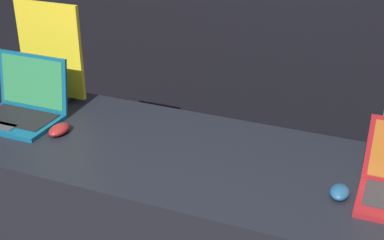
{
  "coord_description": "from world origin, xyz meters",
  "views": [
    {
      "loc": [
        0.69,
        -1.31,
        1.97
      ],
      "look_at": [
        -0.0,
        0.37,
        1.08
      ],
      "focal_mm": 50.0,
      "sensor_mm": 36.0,
      "label": 1
    }
  ],
  "objects_px": {
    "mouse_back": "(340,192)",
    "promo_stand_front": "(51,54)",
    "laptop_front": "(23,105)",
    "mouse_front": "(59,130)"
  },
  "relations": [
    {
      "from": "mouse_front",
      "to": "laptop_front",
      "type": "bearing_deg",
      "value": 164.39
    },
    {
      "from": "mouse_front",
      "to": "promo_stand_front",
      "type": "height_order",
      "value": "promo_stand_front"
    },
    {
      "from": "promo_stand_front",
      "to": "mouse_front",
      "type": "bearing_deg",
      "value": -52.42
    },
    {
      "from": "mouse_front",
      "to": "mouse_back",
      "type": "bearing_deg",
      "value": -1.18
    },
    {
      "from": "laptop_front",
      "to": "mouse_back",
      "type": "distance_m",
      "value": 1.39
    },
    {
      "from": "laptop_front",
      "to": "mouse_front",
      "type": "bearing_deg",
      "value": -15.61
    },
    {
      "from": "laptop_front",
      "to": "mouse_back",
      "type": "relative_size",
      "value": 3.77
    },
    {
      "from": "laptop_front",
      "to": "mouse_back",
      "type": "bearing_deg",
      "value": -3.65
    },
    {
      "from": "mouse_front",
      "to": "mouse_back",
      "type": "height_order",
      "value": "same"
    },
    {
      "from": "mouse_back",
      "to": "promo_stand_front",
      "type": "bearing_deg",
      "value": 166.84
    }
  ]
}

